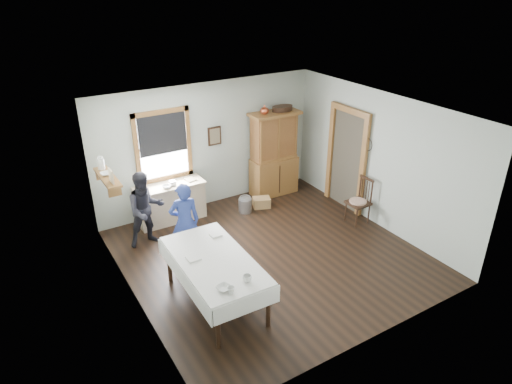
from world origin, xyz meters
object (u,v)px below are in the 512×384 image
woman_blue (185,225)px  work_counter (171,202)px  dining_table (215,281)px  figure_dark (146,212)px  pail (245,205)px  spindle_chair (358,201)px  wicker_basket (262,202)px  china_hutch (274,154)px

woman_blue → work_counter: bearing=-89.8°
dining_table → figure_dark: 2.24m
woman_blue → figure_dark: (-0.43, 0.81, -0.00)m
work_counter → pail: (1.49, -0.49, -0.25)m
woman_blue → spindle_chair: bearing=-178.6°
dining_table → figure_dark: bearing=98.0°
woman_blue → pail: bearing=-140.1°
wicker_basket → woman_blue: size_ratio=0.27×
china_hutch → pail: bearing=-155.0°
wicker_basket → spindle_chair: bearing=-50.0°
spindle_chair → dining_table: bearing=-170.1°
china_hutch → pail: china_hutch is taller
spindle_chair → pail: bearing=135.9°
china_hutch → dining_table: china_hutch is taller
wicker_basket → dining_table: bearing=-134.6°
spindle_chair → figure_dark: size_ratio=0.72×
spindle_chair → figure_dark: (-3.95, 1.44, 0.19)m
china_hutch → woman_blue: china_hutch is taller
work_counter → dining_table: (-0.41, -2.84, -0.00)m
china_hutch → figure_dark: china_hutch is taller
pail → woman_blue: woman_blue is taller
spindle_chair → wicker_basket: 2.11m
work_counter → woman_blue: woman_blue is taller
dining_table → pail: bearing=51.1°
work_counter → figure_dark: 1.00m
pail → wicker_basket: bearing=0.0°
work_counter → dining_table: work_counter is taller
figure_dark → spindle_chair: bearing=-18.6°
woman_blue → figure_dark: bearing=-50.7°
work_counter → spindle_chair: spindle_chair is taller
wicker_basket → pail: bearing=-180.0°
pail → woman_blue: 2.09m
pail → wicker_basket: (0.42, 0.00, -0.04)m
wicker_basket → figure_dark: size_ratio=0.27×
china_hutch → spindle_chair: bearing=-70.2°
work_counter → dining_table: 2.87m
work_counter → china_hutch: bearing=0.2°
wicker_basket → woman_blue: (-2.19, -0.96, 0.57)m
china_hutch → wicker_basket: 1.16m
woman_blue → dining_table: bearing=96.6°
dining_table → pail: size_ratio=6.64×
spindle_chair → figure_dark: figure_dark is taller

